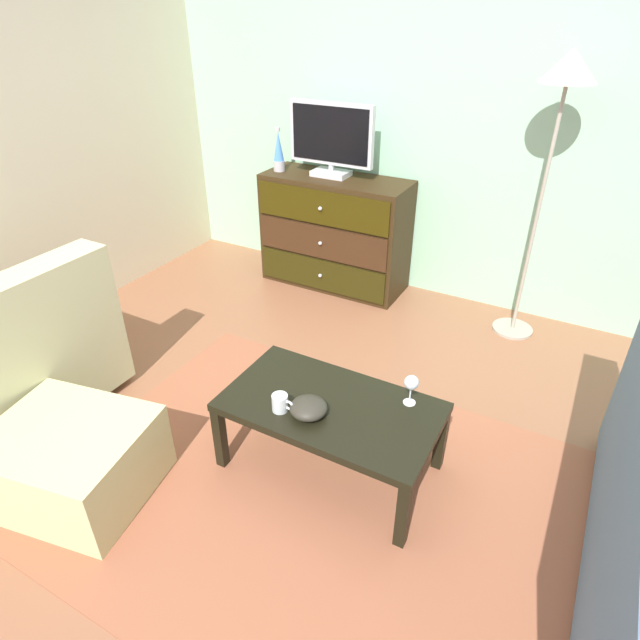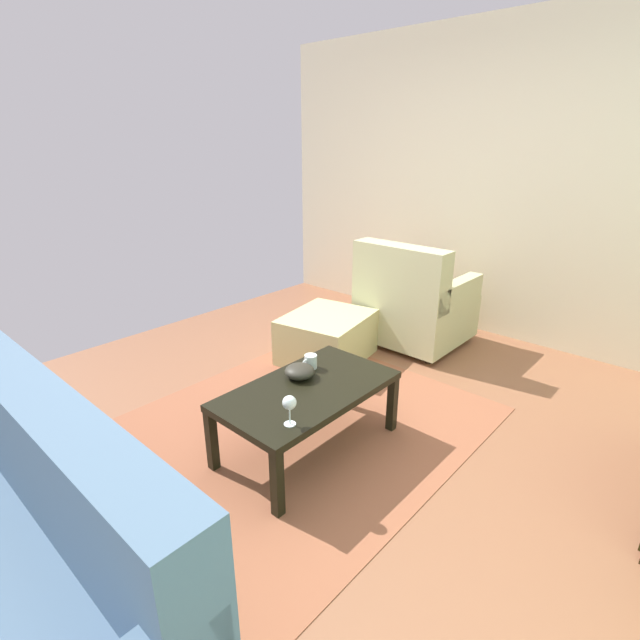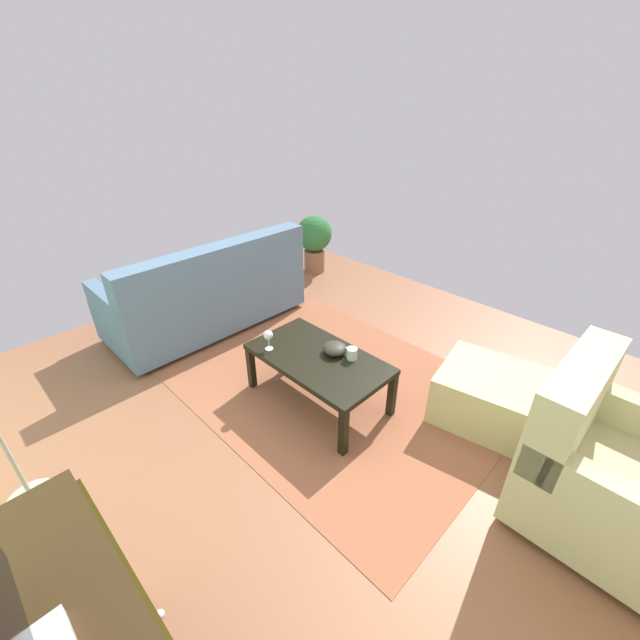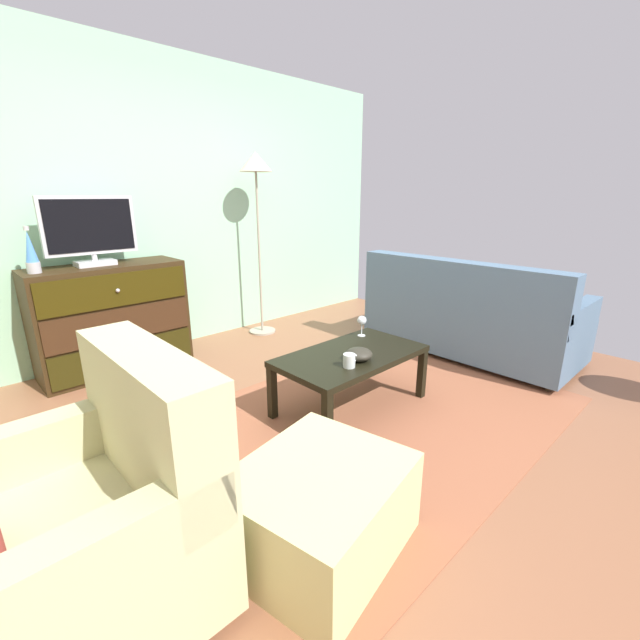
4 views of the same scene
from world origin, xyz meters
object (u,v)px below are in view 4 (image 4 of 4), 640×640
at_px(tv, 90,230).
at_px(armchair, 92,521).
at_px(mug, 350,360).
at_px(lava_lamp, 31,253).
at_px(dresser, 112,318).
at_px(ottoman, 319,508).
at_px(coffee_table, 351,359).
at_px(wine_glass, 362,321).
at_px(couch_large, 467,318).
at_px(bowl_decorative, 359,354).
at_px(standing_lamp, 256,180).

xyz_separation_m(tv, armchair, (-0.75, -2.23, -0.81)).
distance_m(mug, armchair, 1.56).
height_order(lava_lamp, armchair, lava_lamp).
distance_m(dresser, ottoman, 2.57).
bearing_deg(mug, coffee_table, 39.04).
distance_m(wine_glass, ottoman, 1.63).
bearing_deg(couch_large, armchair, -174.14).
bearing_deg(wine_glass, tv, 128.12).
distance_m(lava_lamp, wine_glass, 2.41).
relative_size(lava_lamp, couch_large, 0.18).
relative_size(lava_lamp, mug, 2.89).
height_order(coffee_table, couch_large, couch_large).
relative_size(dresser, lava_lamp, 3.50).
bearing_deg(wine_glass, ottoman, -145.29).
relative_size(lava_lamp, armchair, 0.36).
bearing_deg(coffee_table, ottoman, -143.93).
relative_size(tv, bowl_decorative, 3.83).
distance_m(couch_large, ottoman, 2.63).
relative_size(tv, standing_lamp, 0.37).
relative_size(armchair, standing_lamp, 0.50).
distance_m(wine_glass, armchair, 2.14).
xyz_separation_m(coffee_table, ottoman, (-0.99, -0.72, -0.17)).
bearing_deg(coffee_table, tv, 117.92).
xyz_separation_m(couch_large, armchair, (-3.28, -0.34, 0.02)).
bearing_deg(tv, lava_lamp, -170.97).
bearing_deg(ottoman, coffee_table, 36.07).
bearing_deg(standing_lamp, mug, -110.78).
distance_m(couch_large, standing_lamp, 2.41).
distance_m(dresser, lava_lamp, 0.76).
bearing_deg(ottoman, wine_glass, 34.71).
xyz_separation_m(coffee_table, wine_glass, (0.32, 0.19, 0.16)).
height_order(tv, armchair, tv).
height_order(tv, standing_lamp, standing_lamp).
relative_size(couch_large, standing_lamp, 1.01).
distance_m(tv, armchair, 2.49).
relative_size(tv, mug, 5.89).
xyz_separation_m(mug, standing_lamp, (0.73, 1.93, 1.12)).
bearing_deg(dresser, lava_lamp, -174.81).
xyz_separation_m(dresser, coffee_table, (0.93, -1.83, -0.09)).
bearing_deg(armchair, lava_lamp, 81.50).
relative_size(ottoman, standing_lamp, 0.38).
relative_size(coffee_table, wine_glass, 6.54).
xyz_separation_m(wine_glass, standing_lamp, (0.23, 1.59, 1.05)).
xyz_separation_m(tv, coffee_table, (0.98, -1.86, -0.81)).
height_order(ottoman, standing_lamp, standing_lamp).
distance_m(coffee_table, mug, 0.25).
relative_size(dresser, tv, 1.72).
bearing_deg(standing_lamp, couch_large, -61.38).
bearing_deg(lava_lamp, bowl_decorative, -54.60).
xyz_separation_m(dresser, armchair, (-0.80, -2.21, -0.08)).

